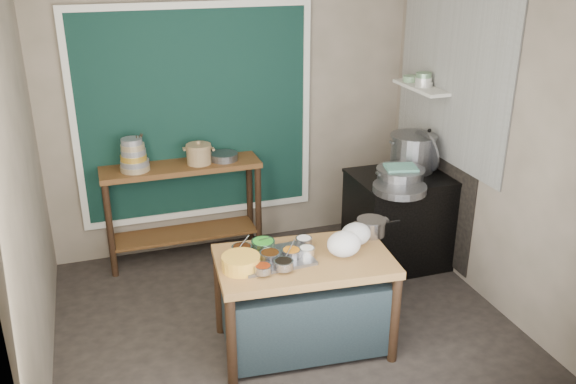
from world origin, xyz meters
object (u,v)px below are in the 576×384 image
object	(u,v)px
yellow_basin	(241,263)
stock_pot	(413,153)
ceramic_crock	(199,155)
utensil_cup	(140,163)
condiment_tray	(275,258)
steamer	(400,176)
back_counter	(184,212)
prep_table	(304,303)
stove_block	(400,221)
saucepan	(371,227)

from	to	relation	value
yellow_basin	stock_pot	size ratio (longest dim) A/B	0.62
ceramic_crock	utensil_cup	bearing A→B (deg)	176.24
stock_pot	condiment_tray	bearing A→B (deg)	-148.04
yellow_basin	ceramic_crock	size ratio (longest dim) A/B	1.10
steamer	condiment_tray	bearing A→B (deg)	-151.45
back_counter	prep_table	bearing A→B (deg)	-70.38
back_counter	stock_pot	size ratio (longest dim) A/B	3.36
yellow_basin	utensil_cup	xyz separation A→B (m)	(-0.49, 1.71, 0.20)
yellow_basin	utensil_cup	distance (m)	1.79
stove_block	condiment_tray	distance (m)	1.80
condiment_tray	stock_pot	xyz separation A→B (m)	(1.64, 1.02, 0.29)
steamer	utensil_cup	bearing A→B (deg)	156.84
ceramic_crock	stock_pot	size ratio (longest dim) A/B	0.56
stove_block	back_counter	bearing A→B (deg)	158.98
utensil_cup	stock_pot	xyz separation A→B (m)	(2.39, -0.63, 0.05)
condiment_tray	saucepan	size ratio (longest dim) A/B	2.22
ceramic_crock	stove_block	bearing A→B (deg)	-22.17
saucepan	prep_table	bearing A→B (deg)	-163.82
prep_table	utensil_cup	distance (m)	2.04
condiment_tray	stock_pot	distance (m)	1.96
prep_table	steamer	world-z (taller)	steamer
back_counter	stock_pot	bearing A→B (deg)	-17.05
stove_block	utensil_cup	xyz separation A→B (m)	(-2.25, 0.74, 0.57)
saucepan	ceramic_crock	distance (m)	1.81
saucepan	utensil_cup	size ratio (longest dim) A/B	1.41
prep_table	condiment_tray	bearing A→B (deg)	175.16
saucepan	stock_pot	world-z (taller)	stock_pot
utensil_cup	steamer	size ratio (longest dim) A/B	0.38
condiment_tray	stock_pot	world-z (taller)	stock_pot
ceramic_crock	steamer	bearing A→B (deg)	-28.65
stove_block	steamer	bearing A→B (deg)	-128.24
back_counter	condiment_tray	bearing A→B (deg)	-76.64
ceramic_crock	back_counter	bearing A→B (deg)	171.63
condiment_tray	yellow_basin	size ratio (longest dim) A/B	1.92
prep_table	back_counter	bearing A→B (deg)	114.69
prep_table	yellow_basin	distance (m)	0.63
utensil_cup	yellow_basin	bearing A→B (deg)	-74.15
yellow_basin	saucepan	world-z (taller)	saucepan
stove_block	ceramic_crock	world-z (taller)	ceramic_crock
yellow_basin	stock_pot	xyz separation A→B (m)	(1.90, 1.08, 0.25)
prep_table	steamer	bearing A→B (deg)	39.00
back_counter	stove_block	bearing A→B (deg)	-21.02
back_counter	ceramic_crock	bearing A→B (deg)	-8.37
stove_block	stock_pot	bearing A→B (deg)	38.91
yellow_basin	ceramic_crock	world-z (taller)	ceramic_crock
back_counter	stock_pot	world-z (taller)	stock_pot
back_counter	saucepan	world-z (taller)	back_counter
back_counter	saucepan	distance (m)	1.95
saucepan	back_counter	bearing A→B (deg)	127.93
saucepan	stock_pot	bearing A→B (deg)	45.50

